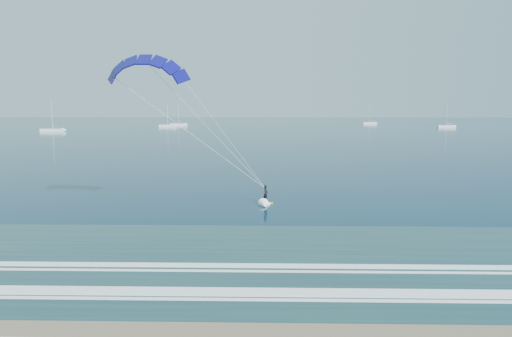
{
  "coord_description": "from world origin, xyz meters",
  "views": [
    {
      "loc": [
        2.66,
        -17.02,
        9.5
      ],
      "look_at": [
        1.75,
        23.95,
        4.06
      ],
      "focal_mm": 32.0,
      "sensor_mm": 36.0,
      "label": 1
    }
  ],
  "objects_px": {
    "sailboat_1": "(168,126)",
    "sailboat_4": "(446,126)",
    "sailboat_0": "(53,130)",
    "sailboat_2": "(179,124)",
    "sailboat_3": "(370,123)",
    "kitesurfer_rig": "(210,130)"
  },
  "relations": [
    {
      "from": "sailboat_2",
      "to": "kitesurfer_rig",
      "type": "bearing_deg",
      "value": -78.38
    },
    {
      "from": "sailboat_2",
      "to": "sailboat_3",
      "type": "distance_m",
      "value": 111.58
    },
    {
      "from": "sailboat_0",
      "to": "sailboat_2",
      "type": "bearing_deg",
      "value": 58.75
    },
    {
      "from": "sailboat_1",
      "to": "sailboat_2",
      "type": "relative_size",
      "value": 0.99
    },
    {
      "from": "kitesurfer_rig",
      "to": "sailboat_0",
      "type": "xyz_separation_m",
      "value": [
        -81.14,
        141.53,
        -6.89
      ]
    },
    {
      "from": "sailboat_0",
      "to": "sailboat_4",
      "type": "relative_size",
      "value": 1.12
    },
    {
      "from": "sailboat_0",
      "to": "sailboat_2",
      "type": "xyz_separation_m",
      "value": [
        38.86,
        64.03,
        -0.01
      ]
    },
    {
      "from": "sailboat_1",
      "to": "sailboat_4",
      "type": "distance_m",
      "value": 137.4
    },
    {
      "from": "sailboat_0",
      "to": "sailboat_1",
      "type": "relative_size",
      "value": 1.11
    },
    {
      "from": "sailboat_4",
      "to": "sailboat_3",
      "type": "bearing_deg",
      "value": 119.58
    },
    {
      "from": "sailboat_3",
      "to": "sailboat_4",
      "type": "bearing_deg",
      "value": -60.42
    },
    {
      "from": "kitesurfer_rig",
      "to": "sailboat_3",
      "type": "relative_size",
      "value": 1.41
    },
    {
      "from": "sailboat_3",
      "to": "sailboat_4",
      "type": "distance_m",
      "value": 54.08
    },
    {
      "from": "kitesurfer_rig",
      "to": "sailboat_0",
      "type": "height_order",
      "value": "kitesurfer_rig"
    },
    {
      "from": "kitesurfer_rig",
      "to": "sailboat_3",
      "type": "distance_m",
      "value": 240.49
    },
    {
      "from": "sailboat_1",
      "to": "sailboat_4",
      "type": "xyz_separation_m",
      "value": [
        137.37,
        -3.28,
        -0.0
      ]
    },
    {
      "from": "sailboat_3",
      "to": "sailboat_4",
      "type": "xyz_separation_m",
      "value": [
        26.7,
        -47.03,
        0.01
      ]
    },
    {
      "from": "sailboat_0",
      "to": "sailboat_2",
      "type": "distance_m",
      "value": 74.9
    },
    {
      "from": "sailboat_1",
      "to": "sailboat_3",
      "type": "relative_size",
      "value": 1.08
    },
    {
      "from": "sailboat_1",
      "to": "sailboat_3",
      "type": "distance_m",
      "value": 119.0
    },
    {
      "from": "kitesurfer_rig",
      "to": "sailboat_0",
      "type": "relative_size",
      "value": 1.18
    },
    {
      "from": "sailboat_1",
      "to": "sailboat_2",
      "type": "xyz_separation_m",
      "value": [
        2.04,
        18.26,
        -0.0
      ]
    }
  ]
}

